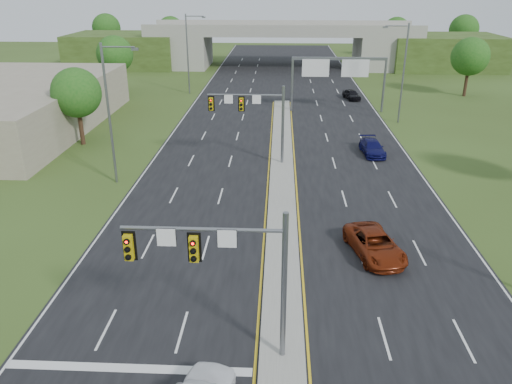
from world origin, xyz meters
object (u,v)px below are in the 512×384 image
object	(u,v)px
car_far_a	(375,244)
car_far_c	(352,94)
signal_mast_far	(257,112)
sign_gantry	(338,69)
car_far_b	(372,148)
signal_mast_near	(228,263)
overpass	(282,48)

from	to	relation	value
car_far_a	car_far_c	world-z (taller)	car_far_a
signal_mast_far	sign_gantry	xyz separation A→B (m)	(8.95, 19.99, 0.51)
signal_mast_far	car_far_c	xyz separation A→B (m)	(11.90, 27.15, -4.04)
sign_gantry	car_far_a	distance (m)	36.15
sign_gantry	car_far_a	size ratio (longest dim) A/B	2.22
sign_gantry	car_far_a	bearing A→B (deg)	-91.90
sign_gantry	car_far_b	bearing A→B (deg)	-83.81
signal_mast_near	car_far_a	world-z (taller)	signal_mast_near
car_far_a	signal_mast_far	bearing A→B (deg)	102.77
car_far_b	signal_mast_far	bearing A→B (deg)	-167.81
car_far_b	car_far_a	bearing A→B (deg)	-103.34
car_far_a	car_far_b	xyz separation A→B (m)	(3.01, 19.05, -0.07)
signal_mast_near	sign_gantry	world-z (taller)	signal_mast_near
overpass	car_far_b	world-z (taller)	overpass
signal_mast_near	car_far_c	world-z (taller)	signal_mast_near
signal_mast_far	overpass	size ratio (longest dim) A/B	0.09
signal_mast_far	car_far_b	bearing A→B (deg)	16.55
signal_mast_far	car_far_a	size ratio (longest dim) A/B	1.34
signal_mast_near	sign_gantry	xyz separation A→B (m)	(8.95, 44.99, 0.51)
car_far_a	car_far_c	xyz separation A→B (m)	(4.14, 43.01, -0.06)
signal_mast_near	car_far_a	size ratio (longest dim) A/B	1.34
sign_gantry	car_far_c	size ratio (longest dim) A/B	2.97
sign_gantry	car_far_b	distance (m)	17.50
sign_gantry	overpass	xyz separation A→B (m)	(-6.68, 35.08, -1.69)
car_far_a	car_far_b	world-z (taller)	car_far_a
signal_mast_far	sign_gantry	bearing A→B (deg)	65.89
signal_mast_far	overpass	distance (m)	55.13
signal_mast_near	sign_gantry	distance (m)	45.88
overpass	car_far_a	xyz separation A→B (m)	(5.49, -70.93, -2.81)
overpass	car_far_c	distance (m)	29.67
signal_mast_near	signal_mast_far	world-z (taller)	same
overpass	signal_mast_far	bearing A→B (deg)	-92.35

